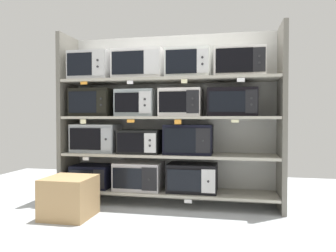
% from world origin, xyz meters
% --- Properties ---
extents(ground, '(6.38, 6.00, 0.02)m').
position_xyz_m(ground, '(0.00, -1.00, -0.01)').
color(ground, '#B2B7BC').
extents(back_panel, '(2.58, 0.04, 1.96)m').
position_xyz_m(back_panel, '(0.00, 0.25, 0.98)').
color(back_panel, '#B2B2AD').
rests_on(back_panel, ground).
extents(upright_left, '(0.05, 0.45, 1.96)m').
position_xyz_m(upright_left, '(-1.22, 0.00, 0.98)').
color(upright_left, '#68645B').
rests_on(upright_left, ground).
extents(upright_right, '(0.05, 0.45, 1.96)m').
position_xyz_m(upright_right, '(1.22, 0.00, 0.98)').
color(upright_right, '#68645B').
rests_on(upright_right, ground).
extents(shelf_0, '(2.38, 0.45, 0.03)m').
position_xyz_m(shelf_0, '(0.00, 0.00, 0.15)').
color(shelf_0, '#ADA899').
rests_on(shelf_0, ground).
extents(microwave_0, '(0.45, 0.36, 0.26)m').
position_xyz_m(microwave_0, '(-0.91, -0.00, 0.29)').
color(microwave_0, black).
rests_on(microwave_0, shelf_0).
extents(microwave_1, '(0.53, 0.40, 0.31)m').
position_xyz_m(microwave_1, '(-0.34, -0.00, 0.32)').
color(microwave_1, '#BBB5B9').
rests_on(microwave_1, shelf_0).
extents(microwave_2, '(0.54, 0.36, 0.31)m').
position_xyz_m(microwave_2, '(0.28, -0.00, 0.32)').
color(microwave_2, black).
rests_on(microwave_2, shelf_0).
extents(price_tag_0, '(0.09, 0.00, 0.03)m').
position_xyz_m(price_tag_0, '(-0.94, -0.23, 0.11)').
color(price_tag_0, beige).
extents(price_tag_1, '(0.08, 0.00, 0.04)m').
position_xyz_m(price_tag_1, '(0.26, -0.23, 0.11)').
color(price_tag_1, white).
extents(shelf_1, '(2.38, 0.45, 0.03)m').
position_xyz_m(shelf_1, '(0.00, 0.00, 0.56)').
color(shelf_1, '#ADA899').
extents(microwave_3, '(0.53, 0.34, 0.32)m').
position_xyz_m(microwave_3, '(-0.87, -0.00, 0.74)').
color(microwave_3, '#9CA3A8').
rests_on(microwave_3, shelf_1).
extents(microwave_4, '(0.46, 0.42, 0.26)m').
position_xyz_m(microwave_4, '(-0.31, -0.00, 0.71)').
color(microwave_4, black).
rests_on(microwave_4, shelf_1).
extents(microwave_5, '(0.52, 0.37, 0.33)m').
position_xyz_m(microwave_5, '(0.23, -0.00, 0.74)').
color(microwave_5, black).
rests_on(microwave_5, shelf_1).
extents(price_tag_2, '(0.07, 0.00, 0.04)m').
position_xyz_m(price_tag_2, '(-0.89, -0.23, 0.53)').
color(price_tag_2, white).
extents(shelf_2, '(2.38, 0.45, 0.03)m').
position_xyz_m(shelf_2, '(0.00, 0.00, 0.98)').
color(shelf_2, '#ADA899').
extents(microwave_6, '(0.48, 0.38, 0.32)m').
position_xyz_m(microwave_6, '(-0.89, -0.00, 1.16)').
color(microwave_6, black).
rests_on(microwave_6, shelf_2).
extents(microwave_7, '(0.44, 0.35, 0.30)m').
position_xyz_m(microwave_7, '(-0.36, -0.00, 1.15)').
color(microwave_7, '#99A4A7').
rests_on(microwave_7, shelf_2).
extents(microwave_8, '(0.45, 0.42, 0.30)m').
position_xyz_m(microwave_8, '(0.15, -0.00, 1.15)').
color(microwave_8, silver).
rests_on(microwave_8, shelf_2).
extents(microwave_9, '(0.52, 0.37, 0.30)m').
position_xyz_m(microwave_9, '(0.71, -0.00, 1.15)').
color(microwave_9, black).
rests_on(microwave_9, shelf_2).
extents(price_tag_3, '(0.07, 0.00, 0.05)m').
position_xyz_m(price_tag_3, '(-0.91, -0.23, 0.94)').
color(price_tag_3, beige).
extents(price_tag_4, '(0.08, 0.00, 0.03)m').
position_xyz_m(price_tag_4, '(-0.36, -0.23, 0.95)').
color(price_tag_4, orange).
extents(price_tag_5, '(0.07, 0.00, 0.05)m').
position_xyz_m(price_tag_5, '(0.15, -0.23, 0.94)').
color(price_tag_5, orange).
extents(price_tag_6, '(0.08, 0.00, 0.03)m').
position_xyz_m(price_tag_6, '(0.74, -0.23, 0.95)').
color(price_tag_6, beige).
extents(shelf_3, '(2.38, 0.45, 0.03)m').
position_xyz_m(shelf_3, '(0.00, 0.00, 1.40)').
color(shelf_3, '#ADA899').
extents(microwave_10, '(0.46, 0.43, 0.32)m').
position_xyz_m(microwave_10, '(-0.90, -0.00, 1.58)').
color(microwave_10, '#BCBCBB').
rests_on(microwave_10, shelf_3).
extents(microwave_11, '(0.57, 0.35, 0.33)m').
position_xyz_m(microwave_11, '(-0.34, -0.00, 1.58)').
color(microwave_11, silver).
rests_on(microwave_11, shelf_3).
extents(microwave_12, '(0.48, 0.36, 0.32)m').
position_xyz_m(microwave_12, '(0.23, -0.00, 1.57)').
color(microwave_12, silver).
rests_on(microwave_12, shelf_3).
extents(microwave_13, '(0.53, 0.35, 0.31)m').
position_xyz_m(microwave_13, '(0.78, -0.00, 1.57)').
color(microwave_13, silver).
rests_on(microwave_13, shelf_3).
extents(price_tag_7, '(0.08, 0.00, 0.03)m').
position_xyz_m(price_tag_7, '(-0.90, -0.23, 1.37)').
color(price_tag_7, orange).
extents(price_tag_8, '(0.07, 0.00, 0.04)m').
position_xyz_m(price_tag_8, '(-0.37, -0.23, 1.36)').
color(price_tag_8, white).
extents(price_tag_9, '(0.06, 0.00, 0.04)m').
position_xyz_m(price_tag_9, '(0.22, -0.23, 1.36)').
color(price_tag_9, beige).
extents(price_tag_10, '(0.08, 0.00, 0.04)m').
position_xyz_m(price_tag_10, '(0.79, -0.23, 1.36)').
color(price_tag_10, white).
extents(shipping_carton, '(0.45, 0.45, 0.40)m').
position_xyz_m(shipping_carton, '(-0.87, -0.64, 0.20)').
color(shipping_carton, tan).
rests_on(shipping_carton, ground).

